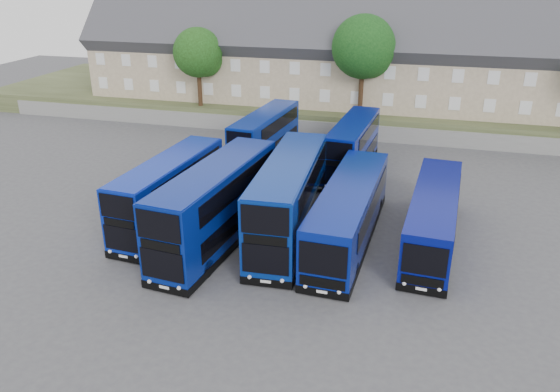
{
  "coord_description": "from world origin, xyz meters",
  "views": [
    {
      "loc": [
        7.9,
        -25.33,
        15.25
      ],
      "look_at": [
        -0.05,
        4.13,
        2.2
      ],
      "focal_mm": 35.0,
      "sensor_mm": 36.0,
      "label": 1
    }
  ],
  "objects_px": {
    "coach_east_a": "(348,214)",
    "tree_mid": "(365,49)",
    "dd_front_mid": "(216,207)",
    "tree_west": "(200,54)",
    "dd_front_left": "(169,194)"
  },
  "relations": [
    {
      "from": "tree_west",
      "to": "dd_front_mid",
      "type": "bearing_deg",
      "value": -65.65
    },
    {
      "from": "tree_mid",
      "to": "tree_west",
      "type": "bearing_deg",
      "value": -178.21
    },
    {
      "from": "dd_front_left",
      "to": "tree_west",
      "type": "relative_size",
      "value": 1.4
    },
    {
      "from": "dd_front_mid",
      "to": "tree_west",
      "type": "relative_size",
      "value": 1.57
    },
    {
      "from": "coach_east_a",
      "to": "tree_mid",
      "type": "height_order",
      "value": "tree_mid"
    },
    {
      "from": "tree_west",
      "to": "tree_mid",
      "type": "distance_m",
      "value": 16.04
    },
    {
      "from": "dd_front_left",
      "to": "dd_front_mid",
      "type": "height_order",
      "value": "dd_front_mid"
    },
    {
      "from": "dd_front_mid",
      "to": "coach_east_a",
      "type": "relative_size",
      "value": 0.92
    },
    {
      "from": "coach_east_a",
      "to": "tree_mid",
      "type": "bearing_deg",
      "value": 98.01
    },
    {
      "from": "coach_east_a",
      "to": "dd_front_mid",
      "type": "bearing_deg",
      "value": -160.49
    },
    {
      "from": "dd_front_mid",
      "to": "tree_mid",
      "type": "distance_m",
      "value": 25.46
    },
    {
      "from": "dd_front_left",
      "to": "coach_east_a",
      "type": "bearing_deg",
      "value": 7.4
    },
    {
      "from": "tree_west",
      "to": "tree_mid",
      "type": "xyz_separation_m",
      "value": [
        16.0,
        0.5,
        1.02
      ]
    },
    {
      "from": "dd_front_left",
      "to": "tree_mid",
      "type": "bearing_deg",
      "value": 72.64
    },
    {
      "from": "coach_east_a",
      "to": "tree_west",
      "type": "distance_m",
      "value": 28.6
    }
  ]
}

